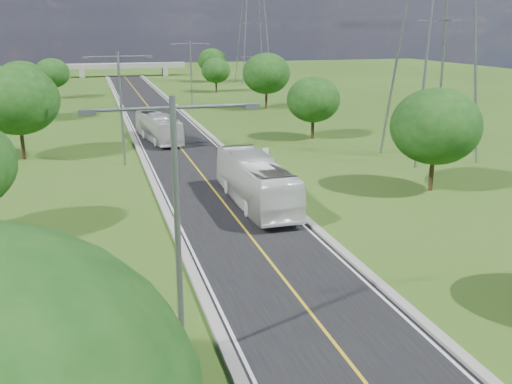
# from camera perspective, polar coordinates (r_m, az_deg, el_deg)

# --- Properties ---
(ground) EXTENTS (260.00, 260.00, 0.00)m
(ground) POSITION_cam_1_polar(r_m,az_deg,el_deg) (68.32, -8.74, 5.88)
(ground) COLOR #284814
(ground) RESTS_ON ground
(road) EXTENTS (8.00, 150.00, 0.06)m
(road) POSITION_cam_1_polar(r_m,az_deg,el_deg) (74.18, -9.37, 6.69)
(road) COLOR black
(road) RESTS_ON ground
(curb_left) EXTENTS (0.50, 150.00, 0.22)m
(curb_left) POSITION_cam_1_polar(r_m,az_deg,el_deg) (73.80, -12.67, 6.53)
(curb_left) COLOR gray
(curb_left) RESTS_ON ground
(curb_right) EXTENTS (0.50, 150.00, 0.22)m
(curb_right) POSITION_cam_1_polar(r_m,az_deg,el_deg) (74.78, -6.12, 6.96)
(curb_right) COLOR gray
(curb_right) RESTS_ON ground
(speed_limit_sign) EXTENTS (0.55, 0.09, 2.40)m
(speed_limit_sign) POSITION_cam_1_polar(r_m,az_deg,el_deg) (47.92, 0.95, 3.57)
(speed_limit_sign) COLOR slate
(speed_limit_sign) RESTS_ON ground
(overpass) EXTENTS (30.00, 3.00, 3.20)m
(overpass) POSITION_cam_1_polar(r_m,az_deg,el_deg) (147.25, -13.08, 12.13)
(overpass) COLOR gray
(overpass) RESTS_ON ground
(streetlight_near_left) EXTENTS (5.90, 0.25, 10.00)m
(streetlight_near_left) POSITION_cam_1_polar(r_m,az_deg,el_deg) (19.86, -7.92, -2.15)
(streetlight_near_left) COLOR slate
(streetlight_near_left) RESTS_ON ground
(streetlight_mid_left) EXTENTS (5.90, 0.25, 10.00)m
(streetlight_mid_left) POSITION_cam_1_polar(r_m,az_deg,el_deg) (52.11, -13.39, 9.02)
(streetlight_mid_left) COLOR slate
(streetlight_mid_left) RESTS_ON ground
(streetlight_far_right) EXTENTS (5.90, 0.25, 10.00)m
(streetlight_far_right) POSITION_cam_1_polar(r_m,az_deg,el_deg) (86.14, -6.53, 12.08)
(streetlight_far_right) COLOR slate
(streetlight_far_right) RESTS_ON ground
(power_tower_near) EXTENTS (9.00, 6.40, 28.00)m
(power_tower_near) POSITION_cam_1_polar(r_m,az_deg,el_deg) (55.82, 17.90, 17.47)
(power_tower_near) COLOR slate
(power_tower_near) RESTS_ON ground
(power_tower_far) EXTENTS (9.00, 6.40, 28.00)m
(power_tower_far) POSITION_cam_1_polar(r_m,az_deg,el_deg) (126.50, -0.31, 17.17)
(power_tower_far) COLOR slate
(power_tower_far) RESTS_ON ground
(tree_lc) EXTENTS (7.56, 7.56, 8.79)m
(tree_lc) POSITION_cam_1_polar(r_m,az_deg,el_deg) (57.42, -22.74, 8.48)
(tree_lc) COLOR black
(tree_lc) RESTS_ON ground
(tree_ld) EXTENTS (6.72, 6.72, 7.82)m
(tree_ld) POSITION_cam_1_polar(r_m,az_deg,el_deg) (81.44, -22.40, 10.04)
(tree_ld) COLOR black
(tree_ld) RESTS_ON ground
(tree_le) EXTENTS (5.88, 5.88, 6.84)m
(tree_le) POSITION_cam_1_polar(r_m,az_deg,el_deg) (105.14, -19.73, 11.13)
(tree_le) COLOR black
(tree_le) RESTS_ON ground
(tree_rb) EXTENTS (6.72, 6.72, 7.82)m
(tree_rb) POSITION_cam_1_polar(r_m,az_deg,el_deg) (44.73, 17.53, 6.28)
(tree_rb) COLOR black
(tree_rb) RESTS_ON ground
(tree_rc) EXTENTS (5.88, 5.88, 6.84)m
(tree_rc) POSITION_cam_1_polar(r_m,az_deg,el_deg) (63.71, 5.75, 9.18)
(tree_rc) COLOR black
(tree_rc) RESTS_ON ground
(tree_rd) EXTENTS (7.14, 7.14, 8.30)m
(tree_rd) POSITION_cam_1_polar(r_m,az_deg,el_deg) (86.81, 1.04, 11.77)
(tree_rd) COLOR black
(tree_rd) RESTS_ON ground
(tree_re) EXTENTS (5.46, 5.46, 6.35)m
(tree_re) POSITION_cam_1_polar(r_m,az_deg,el_deg) (109.44, -4.03, 12.03)
(tree_re) COLOR black
(tree_re) RESTS_ON ground
(tree_rf) EXTENTS (6.30, 6.30, 7.33)m
(tree_rf) POSITION_cam_1_polar(r_m,az_deg,el_deg) (129.65, -4.42, 12.96)
(tree_rf) COLOR black
(tree_rf) RESTS_ON ground
(bus_outbound) EXTENTS (2.93, 12.15, 3.38)m
(bus_outbound) POSITION_cam_1_polar(r_m,az_deg,el_deg) (39.61, -0.03, 1.06)
(bus_outbound) COLOR white
(bus_outbound) RESTS_ON road
(bus_inbound) EXTENTS (4.05, 10.88, 2.96)m
(bus_inbound) POSITION_cam_1_polar(r_m,az_deg,el_deg) (63.05, -9.74, 6.39)
(bus_inbound) COLOR silver
(bus_inbound) RESTS_ON road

